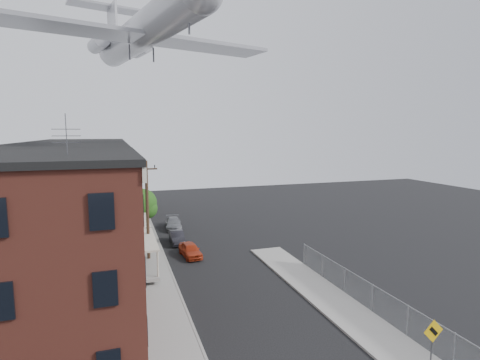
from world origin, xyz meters
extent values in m
cube|color=gray|center=(-5.50, 24.00, 0.06)|extent=(3.00, 62.00, 0.12)
cube|color=gray|center=(5.50, 6.00, 0.06)|extent=(3.00, 26.00, 0.12)
cube|color=gray|center=(-4.05, 24.00, 0.07)|extent=(0.15, 62.00, 0.14)
cube|color=gray|center=(4.05, 6.00, 0.07)|extent=(0.15, 26.00, 0.14)
cube|color=#3D1713|center=(-12.00, 7.00, 5.00)|extent=(10.00, 12.00, 10.00)
cube|color=black|center=(-12.00, 7.00, 10.15)|extent=(10.30, 12.30, 0.30)
cube|color=beige|center=(-6.92, 7.00, 9.70)|extent=(0.16, 12.20, 0.60)
cylinder|color=#515156|center=(-10.00, 5.00, 11.15)|extent=(0.04, 0.04, 2.00)
cube|color=slate|center=(-12.00, 16.50, 5.00)|extent=(10.00, 7.00, 10.00)
cube|color=black|center=(-12.00, 16.50, 10.15)|extent=(10.25, 7.00, 0.30)
cube|color=gray|center=(-6.10, 16.50, 0.55)|extent=(1.80, 6.40, 0.25)
cube|color=beige|center=(-6.10, 16.50, 2.75)|extent=(1.90, 6.50, 0.15)
cube|color=gray|center=(-12.00, 23.50, 5.00)|extent=(10.00, 7.00, 10.00)
cube|color=black|center=(-12.00, 23.50, 10.15)|extent=(10.25, 7.00, 0.30)
cube|color=gray|center=(-6.10, 23.50, 0.55)|extent=(1.80, 6.40, 0.25)
cube|color=beige|center=(-6.10, 23.50, 2.75)|extent=(1.90, 6.50, 0.15)
cube|color=slate|center=(-12.00, 30.50, 5.00)|extent=(10.00, 7.00, 10.00)
cube|color=black|center=(-12.00, 30.50, 10.15)|extent=(10.25, 7.00, 0.30)
cube|color=gray|center=(-6.10, 30.50, 0.55)|extent=(1.80, 6.40, 0.25)
cube|color=beige|center=(-6.10, 30.50, 2.75)|extent=(1.90, 6.50, 0.15)
cube|color=gray|center=(-12.00, 37.50, 5.00)|extent=(10.00, 7.00, 10.00)
cube|color=black|center=(-12.00, 37.50, 10.15)|extent=(10.25, 7.00, 0.30)
cube|color=gray|center=(-6.10, 37.50, 0.55)|extent=(1.80, 6.40, 0.25)
cube|color=beige|center=(-6.10, 37.50, 2.75)|extent=(1.90, 6.50, 0.15)
cube|color=slate|center=(-12.00, 44.50, 5.00)|extent=(10.00, 7.00, 10.00)
cube|color=black|center=(-12.00, 44.50, 10.15)|extent=(10.25, 7.00, 0.30)
cube|color=gray|center=(-6.10, 44.50, 0.55)|extent=(1.80, 6.40, 0.25)
cube|color=beige|center=(-6.10, 44.50, 2.75)|extent=(1.90, 6.50, 0.15)
cylinder|color=gray|center=(7.00, -1.00, 0.95)|extent=(0.06, 0.06, 1.90)
cylinder|color=gray|center=(7.00, 2.00, 0.95)|extent=(0.06, 0.06, 1.90)
cylinder|color=gray|center=(7.00, 5.00, 0.95)|extent=(0.06, 0.06, 1.90)
cylinder|color=gray|center=(7.00, 8.00, 0.95)|extent=(0.06, 0.06, 1.90)
cylinder|color=gray|center=(7.00, 11.00, 0.95)|extent=(0.06, 0.06, 1.90)
cylinder|color=gray|center=(7.00, 14.00, 0.95)|extent=(0.06, 0.06, 1.90)
cube|color=gray|center=(7.00, 5.00, 1.85)|extent=(0.04, 18.00, 0.04)
cube|color=gray|center=(7.00, 5.00, 0.95)|extent=(0.02, 18.00, 1.80)
cylinder|color=#515156|center=(5.60, -1.00, 1.30)|extent=(0.07, 0.07, 2.60)
cube|color=#EAB30C|center=(5.60, -1.04, 2.25)|extent=(1.10, 0.03, 1.10)
cube|color=black|center=(5.60, -1.06, 2.25)|extent=(0.52, 0.02, 0.52)
cylinder|color=black|center=(-5.60, 18.00, 4.50)|extent=(0.26, 0.26, 9.00)
cube|color=black|center=(-5.60, 18.00, 8.30)|extent=(1.80, 0.12, 0.12)
cylinder|color=black|center=(-6.30, 18.00, 8.50)|extent=(0.08, 0.08, 0.25)
cylinder|color=black|center=(-4.90, 18.00, 8.50)|extent=(0.08, 0.08, 0.25)
cylinder|color=black|center=(-5.40, 28.00, 1.20)|extent=(0.24, 0.24, 2.40)
sphere|color=#1B4512|center=(-5.40, 28.00, 3.60)|extent=(3.20, 3.20, 3.20)
sphere|color=#1B4512|center=(-4.90, 27.70, 3.04)|extent=(2.24, 2.24, 2.24)
imported|color=#AF3216|center=(-1.80, 19.27, 0.63)|extent=(1.87, 3.86, 1.27)
imported|color=black|center=(-2.31, 23.77, 0.62)|extent=(1.40, 3.80, 1.24)
imported|color=slate|center=(-1.80, 29.79, 0.64)|extent=(2.21, 4.57, 1.28)
cylinder|color=#B9B9BE|center=(-5.08, 21.93, 20.22)|extent=(8.36, 22.37, 2.98)
cone|color=#B9B9BE|center=(-7.81, 32.75, 20.22)|extent=(3.57, 3.43, 2.98)
cube|color=#939399|center=(-4.73, 20.57, 19.29)|extent=(22.60, 9.26, 0.33)
cylinder|color=#939399|center=(-9.18, 29.04, 20.41)|extent=(2.35, 3.97, 1.49)
cylinder|color=#939399|center=(-4.85, 30.14, 20.41)|extent=(2.35, 3.97, 1.49)
cube|color=#B9B9BE|center=(-7.70, 32.30, 22.82)|extent=(1.09, 3.48, 5.21)
cube|color=#939399|center=(-7.93, 33.20, 25.24)|extent=(9.16, 4.51, 0.23)
cylinder|color=#515156|center=(-2.80, 12.91, 18.55)|extent=(0.15, 0.15, 1.12)
camera|label=1|loc=(-7.92, -13.55, 11.31)|focal=28.00mm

